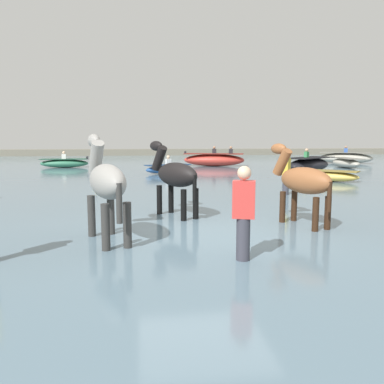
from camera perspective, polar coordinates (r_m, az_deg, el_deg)
ground_plane at (r=7.52m, az=1.61°, el=-7.77°), size 120.00×120.00×0.00m
water_surface at (r=17.29m, az=-3.75°, el=1.41°), size 90.00×90.00×0.25m
horse_lead_black at (r=8.91m, az=-2.51°, el=2.27°), size 1.18×1.72×1.97m
horse_trailing_chestnut at (r=8.25m, az=15.85°, el=1.35°), size 0.91×1.75×1.92m
horse_flank_grey at (r=6.84m, az=-12.43°, el=1.16°), size 0.95×1.93×2.11m
boat_far_offshore at (r=31.10m, az=21.51°, el=4.66°), size 3.97×3.09×1.30m
boat_distant_west at (r=26.10m, az=3.22°, el=4.73°), size 4.29×2.57×1.32m
boat_mid_outer at (r=26.56m, az=21.53°, el=4.01°), size 1.35×3.34×0.61m
boat_far_inshore at (r=22.23m, az=16.74°, el=3.85°), size 3.77×3.46×1.28m
boat_near_port at (r=26.04m, az=-18.15°, el=4.04°), size 2.98×0.97×1.03m
boat_mid_channel at (r=17.49m, az=19.15°, el=2.26°), size 2.44×2.30×0.61m
boat_distant_east at (r=20.44m, az=-3.52°, el=3.41°), size 2.61×1.69×0.94m
person_onlooker_left at (r=5.69m, az=7.53°, el=-3.89°), size 0.37×0.29×1.63m
person_onlooker_right at (r=12.79m, az=13.57°, el=2.36°), size 0.35×0.38×1.63m
channel_buoy at (r=17.73m, az=-13.87°, el=2.39°), size 0.37×0.37×0.85m
far_shoreline at (r=44.87m, az=-6.23°, el=5.65°), size 80.00×2.40×0.95m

